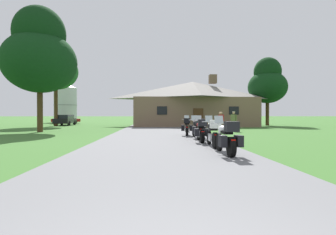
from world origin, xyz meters
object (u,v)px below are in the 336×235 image
at_px(motorcycle_white_nearest_to_camera, 227,138).
at_px(bystander_olive_shirt_beside_signpost, 234,120).
at_px(bystander_gray_shirt_near_lodge, 220,120).
at_px(tree_left_near, 40,54).
at_px(parked_red_sedan_far_left, 66,120).
at_px(metal_silo_distant, 65,102).
at_px(motorcycle_red_third_in_row, 201,131).
at_px(motorcycle_black_fourth_in_row, 197,129).
at_px(bystander_red_shirt_by_tree, 221,120).
at_px(tree_left_far, 56,66).
at_px(tree_right_of_lodge, 267,83).
at_px(motorcycle_black_second_in_row, 213,133).
at_px(parked_black_suv_far_left, 65,120).
at_px(motorcycle_black_farthest_in_row, 187,127).

distance_m(motorcycle_white_nearest_to_camera, bystander_olive_shirt_beside_signpost, 13.72).
bearing_deg(bystander_gray_shirt_near_lodge, tree_left_near, 148.29).
bearing_deg(parked_red_sedan_far_left, metal_silo_distant, 1.97).
distance_m(motorcycle_red_third_in_row, tree_left_near, 15.76).
height_order(motorcycle_black_fourth_in_row, bystander_olive_shirt_beside_signpost, bystander_olive_shirt_beside_signpost).
bearing_deg(metal_silo_distant, motorcycle_red_third_in_row, -63.47).
relative_size(bystander_olive_shirt_beside_signpost, tree_left_near, 0.17).
xyz_separation_m(motorcycle_white_nearest_to_camera, motorcycle_black_fourth_in_row, (0.04, 6.23, 0.00)).
bearing_deg(bystander_red_shirt_by_tree, tree_left_far, 6.53).
bearing_deg(bystander_red_shirt_by_tree, tree_right_of_lodge, -94.92).
xyz_separation_m(motorcycle_red_third_in_row, tree_right_of_lodge, (12.41, 20.99, 4.99)).
distance_m(bystander_gray_shirt_near_lodge, metal_silo_distant, 34.69).
xyz_separation_m(motorcycle_black_second_in_row, tree_right_of_lodge, (12.27, 22.96, 4.98)).
xyz_separation_m(motorcycle_red_third_in_row, tree_left_far, (-14.53, 20.85, 6.84)).
height_order(motorcycle_white_nearest_to_camera, tree_left_near, tree_left_near).
bearing_deg(parked_black_suv_far_left, bystander_olive_shirt_beside_signpost, -40.26).
bearing_deg(tree_left_near, tree_left_far, 104.36).
distance_m(motorcycle_black_farthest_in_row, tree_left_far, 22.97).
bearing_deg(tree_left_near, motorcycle_black_second_in_row, -43.50).
height_order(bystander_olive_shirt_beside_signpost, tree_left_near, tree_left_near).
height_order(motorcycle_red_third_in_row, tree_left_far, tree_left_far).
distance_m(motorcycle_black_farthest_in_row, bystander_gray_shirt_near_lodge, 9.18).
distance_m(motorcycle_black_fourth_in_row, bystander_olive_shirt_beside_signpost, 7.99).
bearing_deg(motorcycle_black_second_in_row, bystander_gray_shirt_near_lodge, 76.92).
xyz_separation_m(motorcycle_black_second_in_row, bystander_gray_shirt_near_lodge, (3.91, 14.40, 0.31)).
height_order(motorcycle_black_fourth_in_row, tree_left_far, tree_left_far).
xyz_separation_m(bystander_gray_shirt_near_lodge, bystander_red_shirt_by_tree, (-0.32, -1.66, 0.00)).
xyz_separation_m(motorcycle_white_nearest_to_camera, motorcycle_black_second_in_row, (0.02, 2.22, 0.01)).
distance_m(motorcycle_black_fourth_in_row, metal_silo_distant, 41.02).
bearing_deg(motorcycle_black_fourth_in_row, motorcycle_white_nearest_to_camera, -93.27).
bearing_deg(parked_black_suv_far_left, motorcycle_black_second_in_row, -63.28).
height_order(motorcycle_white_nearest_to_camera, motorcycle_black_farthest_in_row, same).
xyz_separation_m(motorcycle_black_fourth_in_row, metal_silo_distant, (-19.21, 36.11, 3.14)).
height_order(motorcycle_red_third_in_row, bystander_gray_shirt_near_lodge, bystander_gray_shirt_near_lodge).
bearing_deg(motorcycle_white_nearest_to_camera, parked_red_sedan_far_left, 114.88).
distance_m(motorcycle_white_nearest_to_camera, parked_black_suv_far_left, 30.46).
distance_m(bystander_olive_shirt_beside_signpost, tree_left_near, 16.72).
bearing_deg(bystander_olive_shirt_beside_signpost, metal_silo_distant, 169.03).
bearing_deg(tree_right_of_lodge, parked_black_suv_far_left, 176.17).
height_order(bystander_gray_shirt_near_lodge, bystander_red_shirt_by_tree, same).
relative_size(motorcycle_black_second_in_row, tree_right_of_lodge, 0.24).
bearing_deg(bystander_olive_shirt_beside_signpost, tree_left_near, -140.38).
bearing_deg(tree_left_far, tree_right_of_lodge, 0.31).
relative_size(motorcycle_red_third_in_row, tree_right_of_lodge, 0.24).
bearing_deg(motorcycle_red_third_in_row, parked_black_suv_far_left, 124.05).
bearing_deg(motorcycle_white_nearest_to_camera, bystander_olive_shirt_beside_signpost, 71.26).
distance_m(motorcycle_red_third_in_row, tree_left_far, 26.31).
relative_size(tree_left_far, parked_black_suv_far_left, 2.34).
bearing_deg(tree_left_far, motorcycle_red_third_in_row, -55.12).
bearing_deg(bystander_red_shirt_by_tree, parked_red_sedan_far_left, -7.37).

